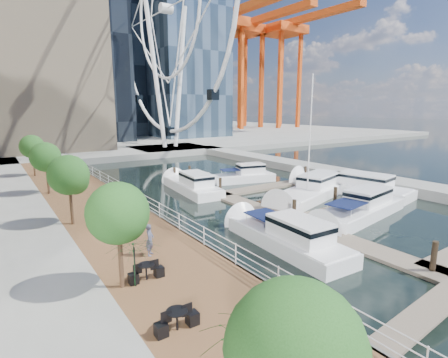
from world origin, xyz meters
name	(u,v)px	position (x,y,z in m)	size (l,w,h in m)	color
ground	(363,274)	(0.00, 0.00, 0.00)	(520.00, 520.00, 0.00)	black
boardwalk	(106,221)	(-9.00, 15.00, 0.50)	(6.00, 60.00, 1.00)	brown
seawall	(145,214)	(-6.00, 15.00, 0.50)	(0.25, 60.00, 1.00)	#595954
land_far	(50,136)	(0.00, 102.00, 0.50)	(200.00, 114.00, 1.00)	gray
breakwater	(320,171)	(20.00, 20.00, 0.50)	(4.00, 60.00, 1.00)	gray
pier	(170,150)	(14.00, 52.00, 0.50)	(14.00, 12.00, 1.00)	gray
railing	(143,201)	(-6.10, 15.00, 1.52)	(0.10, 60.00, 1.05)	white
floating_docks	(318,201)	(7.97, 9.98, 0.49)	(16.00, 34.00, 2.60)	#6D6051
ferris_wheel	(166,9)	(14.00, 52.00, 25.92)	(5.80, 45.60, 47.80)	white
port_cranes	(249,76)	(67.67, 95.67, 20.00)	(40.00, 52.00, 38.00)	#D84C14
street_trees	(69,175)	(-11.40, 14.00, 4.29)	(2.60, 42.60, 4.60)	#3F2B1C
cafe_tables	(219,348)	(-10.40, -2.00, 1.37)	(2.50, 13.70, 0.74)	black
yacht_foreground	(360,217)	(8.39, 6.05, 0.00)	(2.96, 11.04, 2.15)	white
pedestrian_near	(150,240)	(-9.11, 6.43, 1.84)	(0.62, 0.40, 1.69)	#51526C
pedestrian_mid	(113,201)	(-8.34, 15.24, 1.81)	(0.78, 0.61, 1.61)	#7D6956
pedestrian_far	(71,171)	(-8.22, 30.77, 1.74)	(0.86, 0.36, 1.47)	#31383E
moored_yachts	(310,200)	(9.19, 11.94, 0.00)	(20.13, 33.42, 11.50)	white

